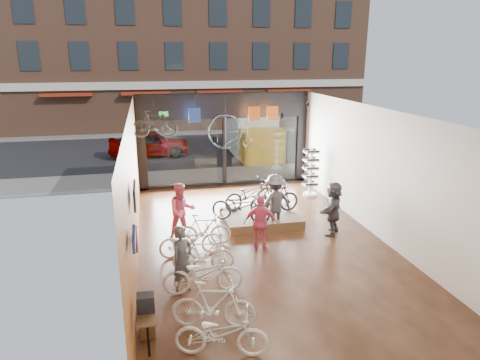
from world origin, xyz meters
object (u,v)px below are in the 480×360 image
object	(u,v)px
floor_bike_1	(213,305)
display_platform	(261,218)
customer_5	(333,208)
display_bike_mid	(275,198)
floor_bike_2	(203,274)
customer_1	(182,211)
box_truck	(253,133)
hung_bike	(155,124)
floor_bike_5	(204,230)
customer_2	(261,223)
floor_bike_0	(221,333)
customer_0	(182,259)
sunglasses_rack	(311,173)
street_car	(149,143)
floor_bike_3	(204,255)
floor_bike_4	(191,240)
customer_3	(275,202)
display_bike_right	(250,194)
display_bike_left	(241,207)
penny_farthing	(232,132)

from	to	relation	value
floor_bike_1	display_platform	bearing A→B (deg)	-9.11
customer_5	display_bike_mid	bearing A→B (deg)	-94.51
floor_bike_2	customer_1	world-z (taller)	customer_1
floor_bike_1	box_truck	bearing A→B (deg)	-1.53
floor_bike_2	hung_bike	world-z (taller)	hung_bike
floor_bike_5	customer_2	bearing A→B (deg)	-105.14
floor_bike_0	display_bike_mid	size ratio (longest dim) A/B	1.01
floor_bike_0	customer_1	distance (m)	5.42
box_truck	customer_0	size ratio (longest dim) A/B	4.01
customer_5	sunglasses_rack	world-z (taller)	sunglasses_rack
street_car	display_platform	xyz separation A→B (m)	(3.35, -10.49, -0.57)
floor_bike_3	floor_bike_4	xyz separation A→B (m)	(-0.21, 0.98, -0.01)
customer_1	customer_3	distance (m)	2.86
customer_2	floor_bike_2	bearing A→B (deg)	67.81
display_bike_right	sunglasses_rack	xyz separation A→B (m)	(2.81, 1.69, 0.13)
floor_bike_2	display_bike_left	distance (m)	3.74
box_truck	customer_3	size ratio (longest dim) A/B	3.65
display_bike_mid	sunglasses_rack	size ratio (longest dim) A/B	0.92
display_bike_left	display_bike_mid	size ratio (longest dim) A/B	1.10
floor_bike_1	customer_2	world-z (taller)	customer_2
floor_bike_3	penny_farthing	size ratio (longest dim) A/B	0.97
display_bike_left	customer_3	bearing A→B (deg)	-63.80
customer_2	hung_bike	bearing A→B (deg)	-38.16
floor_bike_2	customer_5	distance (m)	5.00
floor_bike_0	floor_bike_5	size ratio (longest dim) A/B	1.10
floor_bike_0	display_bike_left	world-z (taller)	display_bike_left
street_car	floor_bike_5	bearing A→B (deg)	-173.50
display_platform	hung_bike	xyz separation A→B (m)	(-3.16, 2.69, 2.78)
street_car	customer_5	bearing A→B (deg)	-155.94
floor_bike_3	customer_1	bearing A→B (deg)	15.12
floor_bike_4	customer_3	world-z (taller)	customer_3
floor_bike_0	floor_bike_3	size ratio (longest dim) A/B	1.10
customer_3	floor_bike_4	bearing A→B (deg)	11.44
penny_farthing	floor_bike_3	bearing A→B (deg)	-108.36
floor_bike_5	display_bike_right	xyz separation A→B (m)	(1.79, 1.89, 0.33)
floor_bike_4	sunglasses_rack	size ratio (longest dim) A/B	0.94
floor_bike_1	display_bike_mid	xyz separation A→B (m)	(2.82, 5.20, 0.30)
floor_bike_2	display_bike_right	distance (m)	4.96
display_platform	penny_farthing	bearing A→B (deg)	96.98
floor_bike_0	floor_bike_4	distance (m)	4.14
display_bike_left	penny_farthing	world-z (taller)	penny_farthing
customer_5	floor_bike_0	bearing A→B (deg)	-4.45
display_bike_left	customer_2	bearing A→B (deg)	-140.07
customer_1	sunglasses_rack	world-z (taller)	sunglasses_rack
floor_bike_2	customer_5	size ratio (longest dim) A/B	1.11
floor_bike_1	display_bike_left	world-z (taller)	display_bike_left
box_truck	penny_farthing	xyz separation A→B (m)	(-2.44, -6.66, 1.24)
display_bike_left	sunglasses_rack	xyz separation A→B (m)	(3.36, 2.79, 0.13)
display_platform	penny_farthing	distance (m)	3.70
box_truck	customer_2	xyz separation A→B (m)	(-2.61, -11.42, -0.47)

